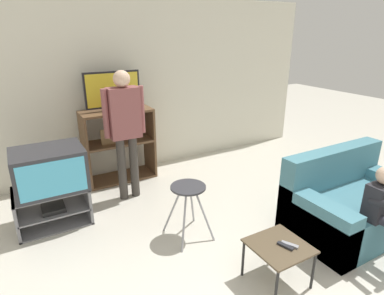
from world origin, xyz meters
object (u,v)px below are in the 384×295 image
Objects in this scene: tv_stand at (53,206)px; media_shelf at (119,145)px; television_flat at (113,92)px; person_standing_adult at (125,124)px; snack_table at (279,249)px; remote_control_white at (290,245)px; couch at (350,205)px; folding_stool at (188,195)px; television_main at (49,169)px; remote_control_black at (285,246)px.

tv_stand is 0.74× the size of media_shelf.
television_flat is 0.46× the size of person_standing_adult.
snack_table is at bearing -79.22° from media_shelf.
remote_control_white is (0.60, -2.82, -0.14)m from media_shelf.
snack_table is 3.26× the size of remote_control_white.
media_shelf is 0.73× the size of couch.
folding_stool is (1.24, -0.99, 0.28)m from tv_stand.
television_main is (0.03, 0.00, 0.46)m from tv_stand.
person_standing_adult is (-0.26, 1.16, 0.52)m from folding_stool.
television_flat is 3.03m from remote_control_black.
tv_stand is 1.05× the size of television_main.
tv_stand is at bearing -175.51° from television_main.
person_standing_adult reaches higher than media_shelf.
television_flat is 1.65× the size of snack_table.
television_flat is at bearing 101.03° from snack_table.
person_standing_adult is (-0.08, -0.62, 0.48)m from media_shelf.
tv_stand is 1.71m from television_flat.
television_main is 0.96× the size of television_flat.
media_shelf is 0.63× the size of person_standing_adult.
television_main is 1.30m from media_shelf.
television_flat is at bearing 84.51° from person_standing_adult.
television_main is 0.70× the size of media_shelf.
couch is (1.22, 0.28, -0.10)m from remote_control_white.
media_shelf is 7.35× the size of remote_control_white.
couch is at bearing -31.70° from television_main.
folding_stool is 0.42× the size of couch.
couch is (1.27, 0.27, -0.10)m from remote_control_black.
remote_control_black is (1.58, -2.03, -0.27)m from television_main.
television_flat is 0.54× the size of couch.
media_shelf is at bearing 125.59° from couch.
television_flat is (1.01, 0.80, 0.64)m from television_main.
remote_control_black is 0.10× the size of couch.
television_main is 0.51× the size of couch.
folding_stool is at bearing -39.46° from television_main.
person_standing_adult is at bearing 78.79° from remote_control_white.
media_shelf is at bearing 36.79° from tv_stand.
remote_control_white is at bearing -167.16° from couch.
snack_table is (0.54, -2.79, -0.97)m from television_flat.
tv_stand is 2.62m from remote_control_white.
television_main reaches higher than folding_stool.
television_main is 3.36m from couch.
television_main is at bearing -141.43° from television_flat.
person_standing_adult reaches higher than couch.
remote_control_black is (0.03, -0.04, 0.05)m from snack_table.
remote_control_white is 0.10× the size of couch.
television_flat reaches higher than couch.
snack_table is at bearing -169.97° from couch.
couch is at bearing -31.40° from tv_stand.
folding_stool is at bearing 109.16° from snack_table.
remote_control_white is 0.09× the size of person_standing_adult.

